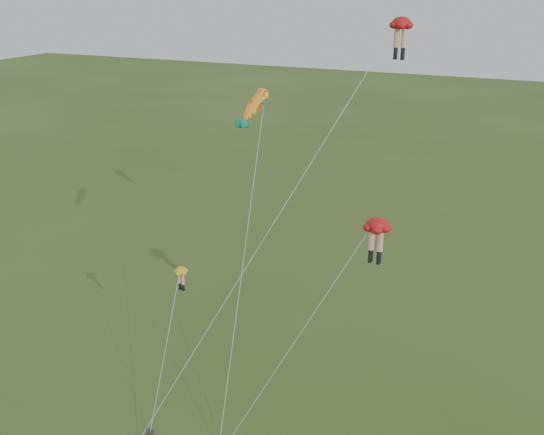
% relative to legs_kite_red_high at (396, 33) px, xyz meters
% --- Properties ---
extents(ground, '(300.00, 300.00, 0.00)m').
position_rel_legs_kite_red_high_xyz_m(ground, '(-6.93, -12.36, -21.90)').
color(ground, '#344A1A').
rests_on(ground, ground).
extents(legs_kite_red_high, '(11.03, 15.78, 22.85)m').
position_rel_legs_kite_red_high_xyz_m(legs_kite_red_high, '(0.00, 0.00, 0.00)').
color(legs_kite_red_high, red).
rests_on(legs_kite_red_high, ground).
extents(legs_kite_red_mid, '(7.57, 5.90, 13.40)m').
position_rel_legs_kite_red_high_xyz_m(legs_kite_red_mid, '(1.43, -8.29, -9.24)').
color(legs_kite_red_mid, red).
rests_on(legs_kite_red_mid, ground).
extents(legs_kite_yellow, '(1.12, 5.48, 8.71)m').
position_rel_legs_kite_red_high_xyz_m(legs_kite_yellow, '(-10.03, -9.43, -13.97)').
color(legs_kite_yellow, gold).
rests_on(legs_kite_yellow, ground).
extents(fish_kite, '(2.98, 11.43, 18.84)m').
position_rel_legs_kite_red_high_xyz_m(fish_kite, '(-7.70, -3.40, -4.35)').
color(fish_kite, yellow).
rests_on(fish_kite, ground).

